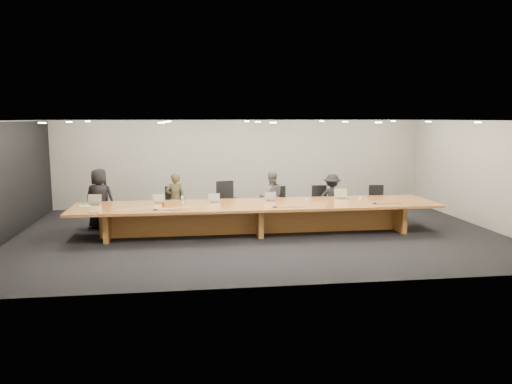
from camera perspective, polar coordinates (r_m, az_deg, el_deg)
ground at (r=12.55m, az=0.19°, el=-4.72°), size 12.00×12.00×0.00m
back_wall at (r=16.25m, az=-1.80°, el=3.29°), size 12.00×0.02×2.80m
left_wall_panel at (r=12.90m, az=-26.94°, el=0.91°), size 0.08×7.84×2.74m
conference_table at (r=12.44m, az=0.19°, el=-2.39°), size 9.00×1.80×0.75m
chair_far_left at (r=13.80m, az=-17.45°, el=-1.67°), size 0.61×0.61×1.06m
chair_left at (r=13.63m, az=-9.25°, el=-1.52°), size 0.64×0.64×1.05m
chair_mid_left at (r=13.68m, az=-3.28°, el=-1.15°), size 0.71×0.71×1.16m
chair_mid_right at (r=13.83m, az=2.86°, el=-1.39°), size 0.60×0.60×1.00m
chair_right at (r=14.07m, az=7.44°, el=-1.27°), size 0.52×0.52×1.00m
chair_far_right at (r=14.52m, az=13.74°, el=-1.17°), size 0.55×0.55×0.99m
person_a at (r=13.57m, az=-17.44°, el=-0.72°), size 0.85×0.64×1.58m
person_b at (r=13.49m, az=-9.20°, el=-0.82°), size 0.52×0.34×1.42m
person_c at (r=13.71m, az=1.75°, el=-0.59°), size 0.69×0.54×1.42m
person_d at (r=14.04m, az=8.66°, el=-0.65°), size 0.93×0.65×1.32m
laptop_a at (r=12.83m, az=-18.08°, el=-0.85°), size 0.34×0.26×0.26m
laptop_b at (r=12.65m, az=-11.08°, el=-0.78°), size 0.30×0.22×0.23m
laptop_c at (r=12.57m, az=-4.81°, el=-0.71°), size 0.29×0.21×0.23m
laptop_d at (r=12.77m, az=1.72°, el=-0.53°), size 0.30×0.22×0.23m
laptop_e at (r=13.29m, az=9.80°, el=-0.21°), size 0.36×0.26×0.27m
water_bottle at (r=12.54m, az=-8.41°, el=-0.88°), size 0.07×0.07×0.19m
amber_mug at (r=12.17m, az=-10.50°, el=-1.40°), size 0.12×0.12×0.11m
paper_cup_near at (r=12.72m, az=5.83°, el=-0.94°), size 0.08×0.08×0.08m
paper_cup_far at (r=13.28m, az=11.86°, el=-0.69°), size 0.07×0.07×0.08m
notepad at (r=12.78m, az=-18.99°, el=-1.48°), size 0.27×0.22×0.01m
lime_gadget at (r=12.79m, az=-19.02°, el=-1.39°), size 0.17×0.14×0.02m
av_box at (r=11.80m, az=-18.02°, el=-2.20°), size 0.21×0.19×0.03m
mic_left at (r=11.75m, az=-11.40°, el=-1.98°), size 0.15×0.15×0.03m
mic_center at (r=11.89m, az=2.13°, el=-1.70°), size 0.13×0.13×0.03m
mic_right at (r=12.73m, az=13.42°, el=-1.25°), size 0.13×0.13×0.03m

